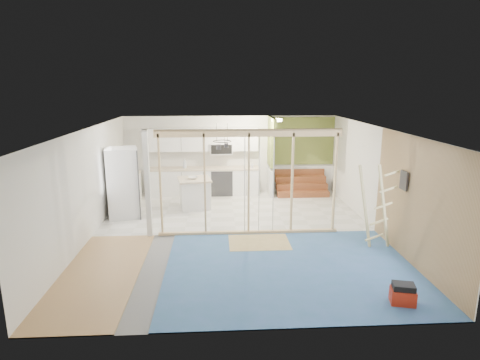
{
  "coord_description": "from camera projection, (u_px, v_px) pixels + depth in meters",
  "views": [
    {
      "loc": [
        -0.46,
        -9.29,
        3.58
      ],
      "look_at": [
        0.13,
        0.6,
        1.23
      ],
      "focal_mm": 30.0,
      "sensor_mm": 36.0,
      "label": 1
    }
  ],
  "objects": [
    {
      "name": "soap_bottle_a",
      "position": [
        185.0,
        163.0,
        13.12
      ],
      "size": [
        0.14,
        0.14,
        0.32
      ],
      "primitive_type": "imported",
      "rotation": [
        0.0,
        0.0,
        0.18
      ],
      "color": "silver",
      "rests_on": "base_cabinets"
    },
    {
      "name": "pot_rack",
      "position": [
        222.0,
        143.0,
        11.24
      ],
      "size": [
        0.52,
        0.52,
        0.72
      ],
      "color": "black",
      "rests_on": "room"
    },
    {
      "name": "floor_overlays",
      "position": [
        239.0,
        233.0,
        9.94
      ],
      "size": [
        7.0,
        8.0,
        0.03
      ],
      "color": "silver",
      "rests_on": "room"
    },
    {
      "name": "stud_frame",
      "position": [
        226.0,
        171.0,
        9.5
      ],
      "size": [
        4.66,
        0.14,
        2.6
      ],
      "color": "#D5C082",
      "rests_on": "room"
    },
    {
      "name": "fridge",
      "position": [
        123.0,
        183.0,
        10.98
      ],
      "size": [
        1.02,
        0.99,
        1.94
      ],
      "rotation": [
        0.0,
        0.0,
        0.25
      ],
      "color": "silver",
      "rests_on": "room"
    },
    {
      "name": "bowl",
      "position": [
        193.0,
        178.0,
        11.72
      ],
      "size": [
        0.34,
        0.34,
        0.07
      ],
      "primitive_type": "imported",
      "rotation": [
        0.0,
        0.0,
        0.3
      ],
      "color": "silver",
      "rests_on": "island"
    },
    {
      "name": "room",
      "position": [
        236.0,
        183.0,
        9.58
      ],
      "size": [
        7.01,
        8.01,
        2.61
      ],
      "color": "slate",
      "rests_on": "ground"
    },
    {
      "name": "sheathing_panel",
      "position": [
        419.0,
        205.0,
        7.84
      ],
      "size": [
        0.02,
        4.0,
        2.6
      ],
      "primitive_type": "cube",
      "color": "tan",
      "rests_on": "room"
    },
    {
      "name": "ceiling_light",
      "position": [
        277.0,
        120.0,
        12.29
      ],
      "size": [
        0.32,
        0.32,
        0.08
      ],
      "primitive_type": "cylinder",
      "color": "#FFEABF",
      "rests_on": "room"
    },
    {
      "name": "island",
      "position": [
        195.0,
        194.0,
        11.88
      ],
      "size": [
        1.07,
        1.07,
        0.91
      ],
      "rotation": [
        0.0,
        0.0,
        0.18
      ],
      "color": "white",
      "rests_on": "room"
    },
    {
      "name": "toolbox",
      "position": [
        403.0,
        295.0,
        6.68
      ],
      "size": [
        0.45,
        0.38,
        0.37
      ],
      "rotation": [
        0.0,
        0.0,
        -0.24
      ],
      "color": "#9E210E",
      "rests_on": "room"
    },
    {
      "name": "upper_cabinets",
      "position": [
        205.0,
        140.0,
        13.12
      ],
      "size": [
        3.6,
        0.41,
        0.85
      ],
      "color": "white",
      "rests_on": "room"
    },
    {
      "name": "soap_bottle_b",
      "position": [
        252.0,
        165.0,
        13.18
      ],
      "size": [
        0.08,
        0.08,
        0.17
      ],
      "primitive_type": "imported",
      "rotation": [
        0.0,
        0.0,
        -0.0
      ],
      "color": "silver",
      "rests_on": "base_cabinets"
    },
    {
      "name": "green_partition",
      "position": [
        292.0,
        166.0,
        13.33
      ],
      "size": [
        2.25,
        1.51,
        2.6
      ],
      "color": "olive",
      "rests_on": "room"
    },
    {
      "name": "ladder",
      "position": [
        377.0,
        207.0,
        8.8
      ],
      "size": [
        1.03,
        0.16,
        1.92
      ],
      "rotation": [
        0.0,
        0.0,
        0.26
      ],
      "color": "#D1C280",
      "rests_on": "room"
    },
    {
      "name": "base_cabinets",
      "position": [
        181.0,
        184.0,
        12.94
      ],
      "size": [
        4.45,
        2.24,
        0.93
      ],
      "color": "white",
      "rests_on": "room"
    },
    {
      "name": "electrical_panel",
      "position": [
        404.0,
        180.0,
        8.33
      ],
      "size": [
        0.04,
        0.3,
        0.4
      ],
      "primitive_type": "cube",
      "color": "#343539",
      "rests_on": "room"
    }
  ]
}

